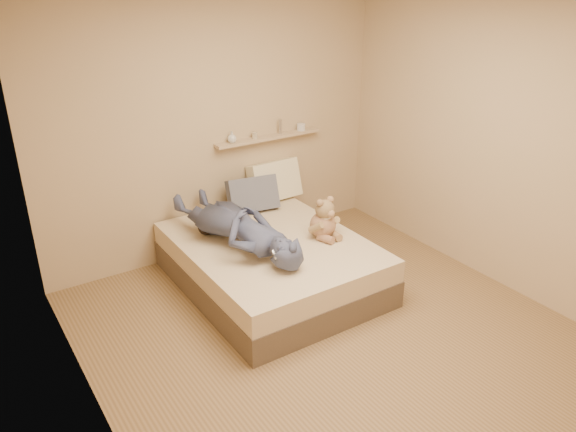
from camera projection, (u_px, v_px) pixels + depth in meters
room at (338, 183)px, 3.98m from camera, size 3.80×3.80×3.80m
bed at (271, 263)px, 5.13m from camera, size 1.50×1.90×0.45m
game_console at (284, 252)px, 4.49m from camera, size 0.19×0.08×0.06m
teddy_bear at (324, 221)px, 5.04m from camera, size 0.32×0.31×0.39m
dark_plush at (207, 224)px, 5.11m from camera, size 0.16×0.16×0.25m
pillow_cream at (275, 181)px, 5.87m from camera, size 0.56×0.29×0.43m
pillow_grey at (253, 194)px, 5.60m from camera, size 0.53×0.33×0.37m
person at (237, 226)px, 4.90m from camera, size 0.79×1.58×0.36m
wall_shelf at (269, 137)px, 5.74m from camera, size 1.20×0.12×0.03m
shelf_bottles at (261, 133)px, 5.66m from camera, size 0.93×0.11×0.16m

